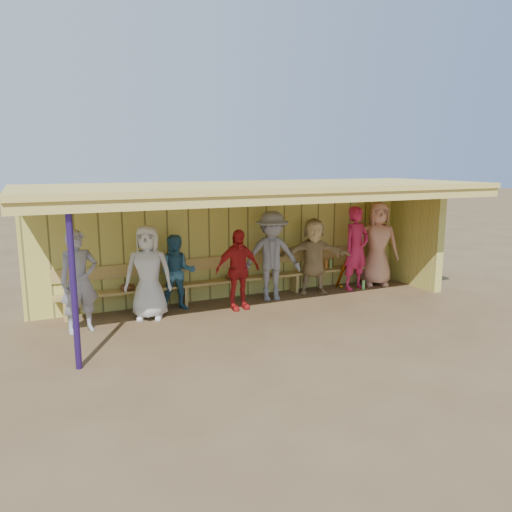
{
  "coord_description": "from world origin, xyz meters",
  "views": [
    {
      "loc": [
        -4.12,
        -8.55,
        2.91
      ],
      "look_at": [
        0.0,
        0.35,
        1.05
      ],
      "focal_mm": 35.0,
      "sensor_mm": 36.0,
      "label": 1
    }
  ],
  "objects_px": {
    "player_a": "(79,281)",
    "player_d": "(238,270)",
    "player_b": "(148,272)",
    "player_h": "(377,244)",
    "player_g": "(356,248)",
    "player_f": "(314,256)",
    "player_c": "(177,273)",
    "player_e": "(272,256)",
    "bench": "(241,274)"
  },
  "relations": [
    {
      "from": "player_a",
      "to": "player_d",
      "type": "bearing_deg",
      "value": -9.54
    },
    {
      "from": "player_b",
      "to": "player_d",
      "type": "bearing_deg",
      "value": 16.85
    },
    {
      "from": "player_b",
      "to": "player_h",
      "type": "xyz_separation_m",
      "value": [
        5.53,
        0.32,
        0.11
      ]
    },
    {
      "from": "player_g",
      "to": "player_h",
      "type": "relative_size",
      "value": 0.96
    },
    {
      "from": "player_f",
      "to": "player_g",
      "type": "bearing_deg",
      "value": 13.91
    },
    {
      "from": "player_d",
      "to": "player_h",
      "type": "relative_size",
      "value": 0.81
    },
    {
      "from": "player_a",
      "to": "player_c",
      "type": "relative_size",
      "value": 1.19
    },
    {
      "from": "player_b",
      "to": "player_e",
      "type": "bearing_deg",
      "value": 25.41
    },
    {
      "from": "player_c",
      "to": "player_h",
      "type": "height_order",
      "value": "player_h"
    },
    {
      "from": "player_a",
      "to": "player_c",
      "type": "height_order",
      "value": "player_a"
    },
    {
      "from": "player_c",
      "to": "player_f",
      "type": "height_order",
      "value": "player_f"
    },
    {
      "from": "player_a",
      "to": "player_f",
      "type": "height_order",
      "value": "player_a"
    },
    {
      "from": "player_a",
      "to": "player_d",
      "type": "height_order",
      "value": "player_a"
    },
    {
      "from": "bench",
      "to": "player_d",
      "type": "bearing_deg",
      "value": -117.62
    },
    {
      "from": "player_a",
      "to": "bench",
      "type": "xyz_separation_m",
      "value": [
        3.39,
        0.88,
        -0.37
      ]
    },
    {
      "from": "player_d",
      "to": "bench",
      "type": "xyz_separation_m",
      "value": [
        0.39,
        0.75,
        -0.28
      ]
    },
    {
      "from": "player_c",
      "to": "bench",
      "type": "height_order",
      "value": "player_c"
    },
    {
      "from": "player_a",
      "to": "player_f",
      "type": "xyz_separation_m",
      "value": [
        5.0,
        0.54,
        -0.05
      ]
    },
    {
      "from": "player_c",
      "to": "player_h",
      "type": "bearing_deg",
      "value": 14.86
    },
    {
      "from": "bench",
      "to": "player_c",
      "type": "bearing_deg",
      "value": -168.45
    },
    {
      "from": "player_a",
      "to": "player_g",
      "type": "relative_size",
      "value": 0.94
    },
    {
      "from": "player_f",
      "to": "player_h",
      "type": "xyz_separation_m",
      "value": [
        1.77,
        0.03,
        0.15
      ]
    },
    {
      "from": "player_c",
      "to": "bench",
      "type": "relative_size",
      "value": 0.2
    },
    {
      "from": "player_c",
      "to": "player_e",
      "type": "height_order",
      "value": "player_e"
    },
    {
      "from": "player_a",
      "to": "player_g",
      "type": "xyz_separation_m",
      "value": [
        6.06,
        0.43,
        0.06
      ]
    },
    {
      "from": "player_b",
      "to": "player_f",
      "type": "distance_m",
      "value": 3.77
    },
    {
      "from": "player_a",
      "to": "player_d",
      "type": "relative_size",
      "value": 1.12
    },
    {
      "from": "player_a",
      "to": "player_f",
      "type": "bearing_deg",
      "value": -5.83
    },
    {
      "from": "player_c",
      "to": "player_b",
      "type": "bearing_deg",
      "value": -138.45
    },
    {
      "from": "player_h",
      "to": "bench",
      "type": "bearing_deg",
      "value": -160.74
    },
    {
      "from": "player_g",
      "to": "player_h",
      "type": "height_order",
      "value": "player_h"
    },
    {
      "from": "player_a",
      "to": "player_h",
      "type": "relative_size",
      "value": 0.9
    },
    {
      "from": "player_d",
      "to": "bench",
      "type": "height_order",
      "value": "player_d"
    },
    {
      "from": "player_d",
      "to": "player_h",
      "type": "distance_m",
      "value": 3.81
    },
    {
      "from": "player_g",
      "to": "bench",
      "type": "distance_m",
      "value": 2.74
    },
    {
      "from": "player_d",
      "to": "bench",
      "type": "distance_m",
      "value": 0.89
    },
    {
      "from": "player_g",
      "to": "player_e",
      "type": "bearing_deg",
      "value": 168.7
    },
    {
      "from": "player_c",
      "to": "player_g",
      "type": "distance_m",
      "value": 4.18
    },
    {
      "from": "player_a",
      "to": "player_e",
      "type": "xyz_separation_m",
      "value": [
        3.92,
        0.47,
        0.05
      ]
    },
    {
      "from": "player_b",
      "to": "player_f",
      "type": "height_order",
      "value": "player_b"
    },
    {
      "from": "player_g",
      "to": "bench",
      "type": "height_order",
      "value": "player_g"
    },
    {
      "from": "player_a",
      "to": "player_b",
      "type": "relative_size",
      "value": 1.01
    },
    {
      "from": "player_f",
      "to": "bench",
      "type": "height_order",
      "value": "player_f"
    },
    {
      "from": "player_b",
      "to": "player_e",
      "type": "distance_m",
      "value": 2.69
    },
    {
      "from": "player_a",
      "to": "player_b",
      "type": "distance_m",
      "value": 1.27
    },
    {
      "from": "player_b",
      "to": "bench",
      "type": "bearing_deg",
      "value": 37.07
    },
    {
      "from": "player_f",
      "to": "player_a",
      "type": "bearing_deg",
      "value": -154.08
    },
    {
      "from": "player_b",
      "to": "player_h",
      "type": "height_order",
      "value": "player_h"
    },
    {
      "from": "player_a",
      "to": "player_d",
      "type": "xyz_separation_m",
      "value": [
        2.99,
        0.13,
        -0.09
      ]
    },
    {
      "from": "player_f",
      "to": "player_g",
      "type": "distance_m",
      "value": 1.07
    }
  ]
}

